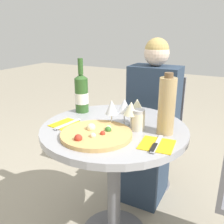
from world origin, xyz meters
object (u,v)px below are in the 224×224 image
(dining_table, at_px, (114,153))
(seated_diner, at_px, (149,129))
(wine_bottle, at_px, (82,93))
(tall_carafe, at_px, (167,106))
(chair_behind_diner, at_px, (155,132))
(pizza_large, at_px, (96,134))

(dining_table, xyz_separation_m, seated_diner, (0.01, 0.56, -0.06))
(seated_diner, bearing_deg, dining_table, 89.08)
(wine_bottle, bearing_deg, tall_carafe, -8.91)
(wine_bottle, height_order, tall_carafe, wine_bottle)
(dining_table, xyz_separation_m, chair_behind_diner, (0.01, 0.70, -0.14))
(dining_table, bearing_deg, pizza_large, -97.25)
(seated_diner, bearing_deg, chair_behind_diner, -90.00)
(dining_table, bearing_deg, tall_carafe, 8.18)
(seated_diner, height_order, pizza_large, seated_diner)
(dining_table, relative_size, tall_carafe, 2.58)
(chair_behind_diner, bearing_deg, tall_carafe, 111.32)
(dining_table, xyz_separation_m, pizza_large, (-0.02, -0.15, 0.17))
(wine_bottle, relative_size, tall_carafe, 1.09)
(chair_behind_diner, relative_size, pizza_large, 2.52)
(seated_diner, distance_m, tall_carafe, 0.68)
(dining_table, bearing_deg, seated_diner, 89.08)
(chair_behind_diner, bearing_deg, pizza_large, 88.08)
(dining_table, xyz_separation_m, tall_carafe, (0.27, 0.04, 0.30))
(seated_diner, relative_size, wine_bottle, 3.55)
(chair_behind_diner, xyz_separation_m, tall_carafe, (0.26, -0.66, 0.45))
(chair_behind_diner, height_order, seated_diner, seated_diner)
(dining_table, height_order, chair_behind_diner, chair_behind_diner)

